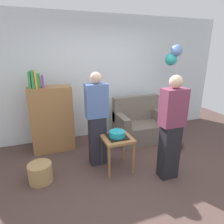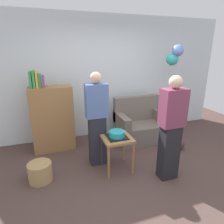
# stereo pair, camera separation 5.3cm
# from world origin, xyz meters

# --- Properties ---
(ground_plane) EXTENTS (8.00, 8.00, 0.00)m
(ground_plane) POSITION_xyz_m (0.00, 0.00, 0.00)
(ground_plane) COLOR #4C3833
(wall_back) EXTENTS (6.00, 0.10, 2.70)m
(wall_back) POSITION_xyz_m (0.00, 2.05, 1.35)
(wall_back) COLOR silver
(wall_back) RESTS_ON ground_plane
(couch) EXTENTS (1.10, 0.70, 0.96)m
(couch) POSITION_xyz_m (0.67, 1.40, 0.34)
(couch) COLOR #6B6056
(couch) RESTS_ON ground_plane
(bookshelf) EXTENTS (0.80, 0.36, 1.61)m
(bookshelf) POSITION_xyz_m (-1.20, 1.55, 0.68)
(bookshelf) COLOR olive
(bookshelf) RESTS_ON ground_plane
(side_table) EXTENTS (0.48, 0.48, 0.59)m
(side_table) POSITION_xyz_m (-0.24, 0.46, 0.50)
(side_table) COLOR olive
(side_table) RESTS_ON ground_plane
(birthday_cake) EXTENTS (0.32, 0.32, 0.17)m
(birthday_cake) POSITION_xyz_m (-0.24, 0.46, 0.64)
(birthday_cake) COLOR black
(birthday_cake) RESTS_ON side_table
(person_blowing_candles) EXTENTS (0.36, 0.22, 1.63)m
(person_blowing_candles) POSITION_xyz_m (-0.50, 0.76, 0.83)
(person_blowing_candles) COLOR #23232D
(person_blowing_candles) RESTS_ON ground_plane
(person_holding_cake) EXTENTS (0.36, 0.22, 1.63)m
(person_holding_cake) POSITION_xyz_m (0.45, -0.01, 0.83)
(person_holding_cake) COLOR black
(person_holding_cake) RESTS_ON ground_plane
(wicker_basket) EXTENTS (0.36, 0.36, 0.30)m
(wicker_basket) POSITION_xyz_m (-1.48, 0.54, 0.15)
(wicker_basket) COLOR #A88451
(wicker_basket) RESTS_ON ground_plane
(handbag) EXTENTS (0.28, 0.14, 0.20)m
(handbag) POSITION_xyz_m (1.19, 0.67, 0.10)
(handbag) COLOR #473328
(handbag) RESTS_ON ground_plane
(balloon_bunch) EXTENTS (0.31, 0.33, 2.07)m
(balloon_bunch) POSITION_xyz_m (1.39, 1.36, 1.84)
(balloon_bunch) COLOR silver
(balloon_bunch) RESTS_ON ground_plane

